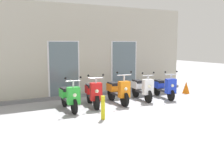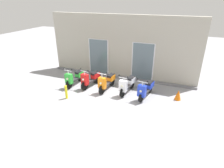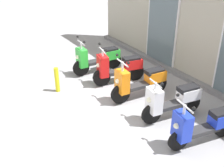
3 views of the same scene
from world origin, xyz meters
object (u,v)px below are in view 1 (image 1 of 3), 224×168
at_px(scooter_blue, 164,87).
at_px(curb_bollard, 103,108).
at_px(traffic_cone, 186,88).
at_px(scooter_orange, 118,91).
at_px(scooter_green, 69,96).
at_px(scooter_white, 142,88).
at_px(scooter_red, 93,93).

distance_m(scooter_blue, curb_bollard, 3.96).
distance_m(scooter_blue, traffic_cone, 1.59).
bearing_deg(scooter_orange, scooter_blue, -1.68).
bearing_deg(scooter_blue, scooter_green, -179.47).
xyz_separation_m(scooter_white, curb_bollard, (-2.62, -1.69, -0.13)).
relative_size(scooter_green, scooter_orange, 0.98).
height_order(scooter_red, curb_bollard, scooter_red).
bearing_deg(scooter_red, scooter_orange, -1.48).
height_order(scooter_orange, scooter_blue, scooter_orange).
distance_m(scooter_white, curb_bollard, 3.13).
relative_size(scooter_red, scooter_blue, 0.98).
bearing_deg(curb_bollard, scooter_blue, 23.45).
xyz_separation_m(scooter_blue, curb_bollard, (-3.63, -1.58, -0.11)).
height_order(scooter_red, traffic_cone, scooter_red).
relative_size(scooter_orange, curb_bollard, 2.37).
xyz_separation_m(scooter_orange, curb_bollard, (-1.49, -1.64, -0.12)).
xyz_separation_m(scooter_blue, traffic_cone, (1.54, 0.32, -0.20)).
height_order(scooter_green, scooter_blue, scooter_green).
distance_m(scooter_green, curb_bollard, 1.61).
xyz_separation_m(scooter_green, scooter_orange, (1.95, 0.10, 0.01)).
distance_m(scooter_red, scooter_orange, 1.01).
distance_m(scooter_white, scooter_blue, 1.02).
bearing_deg(scooter_white, scooter_red, -179.21).
relative_size(scooter_blue, curb_bollard, 2.24).
height_order(scooter_red, scooter_blue, scooter_red).
bearing_deg(scooter_green, scooter_red, 7.66).
distance_m(scooter_red, scooter_white, 2.14).
distance_m(scooter_green, traffic_cone, 5.64).
bearing_deg(scooter_blue, scooter_orange, 178.32).
bearing_deg(scooter_orange, scooter_green, -177.04).
height_order(scooter_white, scooter_blue, scooter_blue).
bearing_deg(curb_bollard, scooter_orange, 47.64).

